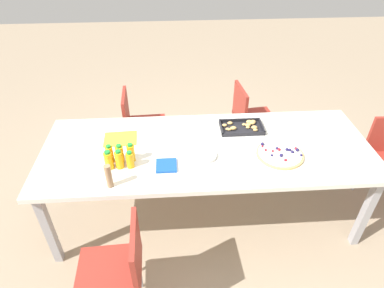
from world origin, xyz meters
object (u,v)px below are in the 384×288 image
Objects in this scene: juice_bottle_5 at (131,153)px; plate_stack at (205,156)px; fruit_pizza at (280,154)px; snack_tray at (242,127)px; juice_bottle_1 at (119,160)px; juice_bottle_3 at (110,154)px; cardboard_tube at (109,176)px; juice_bottle_0 at (109,160)px; juice_bottle_2 at (130,160)px; chair_far_left at (139,123)px; chair_far_right at (250,116)px; party_table at (207,153)px; juice_bottle_4 at (120,154)px; paper_folder at (120,139)px; chair_near_left at (119,268)px; napkin_stack at (166,166)px.

juice_bottle_5 is 0.87× the size of plate_stack.
snack_tray is at bearing 119.75° from fruit_pizza.
juice_bottle_3 is at bearing 138.49° from juice_bottle_1.
juice_bottle_0 is at bearing 98.55° from cardboard_tube.
juice_bottle_0 is at bearing -178.55° from juice_bottle_2.
juice_bottle_3 reaches higher than chair_far_left.
juice_bottle_2 is 0.77× the size of cardboard_tube.
plate_stack is at bearing 21.92° from cardboard_tube.
juice_bottle_3 is (-1.27, -0.98, 0.33)m from chair_far_right.
juice_bottle_2 is (-0.58, -0.19, 0.12)m from party_table.
juice_bottle_1 is 0.42× the size of snack_tray.
juice_bottle_0 is 1.10× the size of juice_bottle_2.
plate_stack is (0.63, 0.01, -0.06)m from juice_bottle_4.
fruit_pizza is 0.44m from snack_tray.
paper_folder is (-0.11, 0.35, -0.06)m from juice_bottle_2.
plate_stack is 0.73m from cardboard_tube.
cardboard_tube is (-0.70, -0.39, 0.14)m from party_table.
cardboard_tube reaches higher than juice_bottle_2.
chair_near_left is 5.55× the size of juice_bottle_3.
juice_bottle_5 is 0.31m from paper_folder.
juice_bottle_5 reaches higher than paper_folder.
chair_near_left is at bearing -81.02° from juice_bottle_0.
juice_bottle_4 is (-0.66, -0.13, 0.12)m from party_table.
chair_near_left reaches higher than snack_tray.
juice_bottle_0 is at bearing -9.71° from chair_far_left.
chair_far_left is at bearing -93.53° from chair_far_right.
juice_bottle_4 is 0.97× the size of juice_bottle_5.
juice_bottle_5 reaches higher than chair_far_left.
cardboard_tube is at bearing -103.17° from juice_bottle_1.
fruit_pizza is (1.20, -0.01, -0.06)m from juice_bottle_4.
juice_bottle_1 is 1.00× the size of napkin_stack.
party_table is at bearing 165.85° from fruit_pizza.
juice_bottle_4 is (0.07, 0.00, -0.00)m from juice_bottle_3.
chair_far_right is 1.44m from paper_folder.
chair_far_right is at bearing 41.19° from juice_bottle_1.
juice_bottle_0 is at bearing -173.52° from plate_stack.
chair_near_left reaches higher than napkin_stack.
fruit_pizza is 2.04× the size of plate_stack.
juice_bottle_5 reaches higher than chair_near_left.
juice_bottle_3 is at bearing 168.71° from napkin_stack.
snack_tray is at bearing -43.37° from chair_near_left.
juice_bottle_2 is (0.05, 0.65, 0.32)m from chair_near_left.
juice_bottle_3 is 0.70m from plate_stack.
chair_near_left is (-1.17, -1.70, 0.00)m from chair_far_right.
juice_bottle_2 is at bearing 1.45° from juice_bottle_0.
cardboard_tube is 0.55m from paper_folder.
chair_far_right is 5.51× the size of juice_bottle_5.
juice_bottle_0 reaches higher than chair_far_left.
juice_bottle_4 is (-0.08, 0.07, 0.00)m from juice_bottle_2.
paper_folder reaches higher than party_table.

